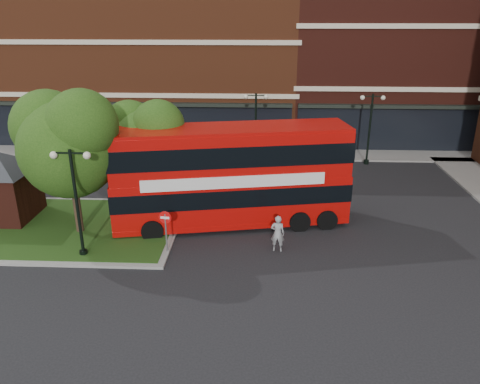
{
  "coord_description": "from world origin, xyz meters",
  "views": [
    {
      "loc": [
        2.37,
        -18.02,
        10.36
      ],
      "look_at": [
        1.4,
        3.38,
        2.0
      ],
      "focal_mm": 35.0,
      "sensor_mm": 36.0,
      "label": 1
    }
  ],
  "objects_px": {
    "bus": "(231,170)",
    "woman": "(278,233)",
    "car_white": "(316,149)",
    "car_silver": "(141,149)"
  },
  "relations": [
    {
      "from": "car_silver",
      "to": "car_white",
      "type": "bearing_deg",
      "value": -85.37
    },
    {
      "from": "bus",
      "to": "car_silver",
      "type": "relative_size",
      "value": 3.34
    },
    {
      "from": "car_silver",
      "to": "car_white",
      "type": "xyz_separation_m",
      "value": [
        13.2,
        0.46,
        0.03
      ]
    },
    {
      "from": "bus",
      "to": "woman",
      "type": "distance_m",
      "value": 4.21
    },
    {
      "from": "bus",
      "to": "car_white",
      "type": "distance_m",
      "value": 13.46
    },
    {
      "from": "car_silver",
      "to": "car_white",
      "type": "distance_m",
      "value": 13.21
    },
    {
      "from": "woman",
      "to": "car_silver",
      "type": "distance_m",
      "value": 17.45
    },
    {
      "from": "bus",
      "to": "car_white",
      "type": "height_order",
      "value": "bus"
    },
    {
      "from": "woman",
      "to": "car_silver",
      "type": "xyz_separation_m",
      "value": [
        -9.84,
        14.4,
        -0.27
      ]
    },
    {
      "from": "bus",
      "to": "car_white",
      "type": "relative_size",
      "value": 3.08
    }
  ]
}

